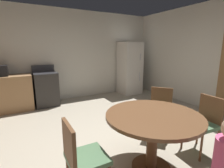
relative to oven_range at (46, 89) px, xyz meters
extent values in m
plane|color=#A89E89|center=(0.68, -2.71, -0.47)|extent=(14.00, 14.00, 0.00)
cube|color=beige|center=(0.68, 0.40, 0.88)|extent=(6.17, 0.12, 2.70)
cube|color=beige|center=(3.67, -2.41, 0.88)|extent=(0.12, 5.60, 2.70)
cube|color=#2D2B28|center=(0.00, 0.00, -0.02)|extent=(0.60, 0.60, 0.90)
cube|color=#38383D|center=(0.00, 0.00, 0.44)|extent=(0.60, 0.60, 0.02)
cube|color=#38383D|center=(0.00, 0.28, 0.54)|extent=(0.60, 0.04, 0.18)
cube|color=silver|center=(2.76, -0.05, 0.41)|extent=(0.68, 0.66, 1.76)
cylinder|color=#B2B2B7|center=(2.94, -0.39, 0.81)|extent=(0.02, 0.02, 0.22)
cylinder|color=#B2B2B7|center=(2.94, -0.39, 0.16)|extent=(0.02, 0.02, 0.30)
cylinder|color=brown|center=(0.79, -3.39, -0.45)|extent=(0.51, 0.51, 0.03)
cylinder|color=brown|center=(0.79, -3.39, -0.11)|extent=(0.14, 0.14, 0.72)
cylinder|color=brown|center=(0.79, -3.39, 0.27)|extent=(1.21, 1.21, 0.04)
cylinder|color=brown|center=(1.49, -3.62, -0.25)|extent=(0.03, 0.03, 0.43)
cylinder|color=brown|center=(1.52, -3.29, -0.25)|extent=(0.03, 0.03, 0.43)
cylinder|color=brown|center=(1.83, -3.66, -0.25)|extent=(0.03, 0.03, 0.43)
cylinder|color=brown|center=(1.86, -3.32, -0.25)|extent=(0.03, 0.03, 0.43)
cube|color=#4C704C|center=(1.68, -3.47, -0.02)|extent=(0.43, 0.43, 0.05)
cube|color=brown|center=(1.85, -3.49, 0.19)|extent=(0.07, 0.38, 0.42)
cylinder|color=brown|center=(0.07, -3.22, -0.25)|extent=(0.03, 0.03, 0.43)
cube|color=#4C704C|center=(-0.10, -3.38, -0.02)|extent=(0.40, 0.40, 0.05)
cube|color=brown|center=(-0.28, -3.38, 0.19)|extent=(0.04, 0.38, 0.42)
cylinder|color=brown|center=(1.45, -3.07, -0.25)|extent=(0.03, 0.03, 0.43)
cylinder|color=brown|center=(1.24, -2.80, -0.25)|extent=(0.03, 0.03, 0.43)
cylinder|color=brown|center=(1.72, -2.85, -0.25)|extent=(0.03, 0.03, 0.43)
cylinder|color=brown|center=(1.50, -2.59, -0.25)|extent=(0.03, 0.03, 0.43)
cube|color=#4C704C|center=(1.48, -2.83, -0.02)|extent=(0.56, 0.56, 0.05)
cube|color=brown|center=(1.62, -2.71, 0.19)|extent=(0.27, 0.32, 0.42)
camera|label=1|loc=(-0.64, -4.88, 1.11)|focal=27.32mm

